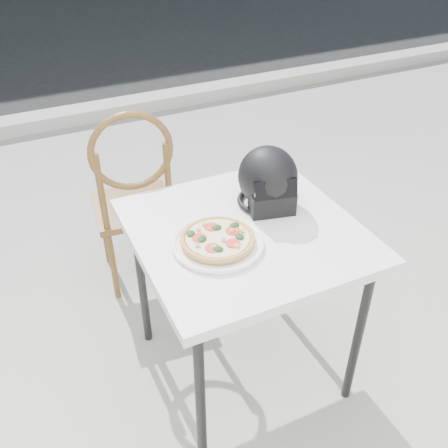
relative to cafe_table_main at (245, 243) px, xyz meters
name	(u,v)px	position (x,y,z in m)	size (l,w,h in m)	color
ground	(159,360)	(-0.34, 0.20, -0.72)	(80.00, 80.00, 0.00)	#9B9893
street_asphalt	(0,28)	(-0.34, 7.20, -0.72)	(30.00, 8.00, 0.00)	black
curb	(46,120)	(-0.34, 3.20, -0.66)	(30.00, 0.25, 0.12)	#A09F96
cafe_table_main	(245,243)	(0.00, 0.00, 0.00)	(0.85, 0.85, 0.79)	white
plate	(218,244)	(-0.14, -0.05, 0.08)	(0.37, 0.37, 0.02)	white
pizza	(218,239)	(-0.14, -0.05, 0.10)	(0.28, 0.28, 0.03)	tan
helmet	(268,181)	(0.16, 0.11, 0.18)	(0.29, 0.30, 0.25)	black
cafe_chair_main	(134,192)	(-0.22, 0.77, -0.13)	(0.45, 0.45, 1.06)	brown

